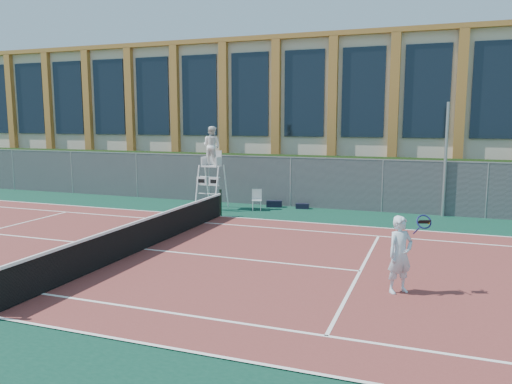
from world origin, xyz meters
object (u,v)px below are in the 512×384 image
(tennis_player, at_px, (400,254))
(plastic_chair, at_px, (257,198))
(steel_pole, at_px, (445,160))
(umpire_chair, at_px, (212,148))

(tennis_player, bearing_deg, plastic_chair, 126.89)
(plastic_chair, relative_size, tennis_player, 0.51)
(plastic_chair, bearing_deg, steel_pole, 9.54)
(steel_pole, relative_size, plastic_chair, 5.07)
(plastic_chair, xyz_separation_m, tennis_player, (6.55, -8.73, 0.37))
(plastic_chair, bearing_deg, umpire_chair, -168.64)
(steel_pole, xyz_separation_m, umpire_chair, (-9.45, -1.65, 0.38))
(steel_pole, height_order, tennis_player, steel_pole)
(umpire_chair, relative_size, tennis_player, 2.08)
(umpire_chair, bearing_deg, plastic_chair, 11.36)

